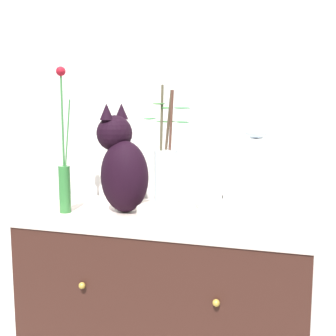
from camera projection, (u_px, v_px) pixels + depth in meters
name	position (u px, v px, depth m)	size (l,w,h in m)	color
wall_back	(189.00, 119.00, 1.98)	(4.40, 0.08, 2.60)	white
sideboard	(168.00, 332.00, 1.80)	(1.07, 0.51, 0.95)	#391D17
cat_sitting	(123.00, 165.00, 1.76)	(0.36, 0.24, 0.42)	black
vase_slim_green	(64.00, 173.00, 1.74)	(0.06, 0.04, 0.56)	#317536
bowl_porcelain	(166.00, 215.00, 1.60)	(0.21, 0.21, 0.06)	white
vase_glass_clear	(166.00, 173.00, 1.58)	(0.17, 0.11, 0.42)	silver
jar_lidded_porcelain	(255.00, 172.00, 1.68)	(0.09, 0.09, 0.37)	white
candle_pillar	(222.00, 214.00, 1.53)	(0.05, 0.05, 0.12)	silver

